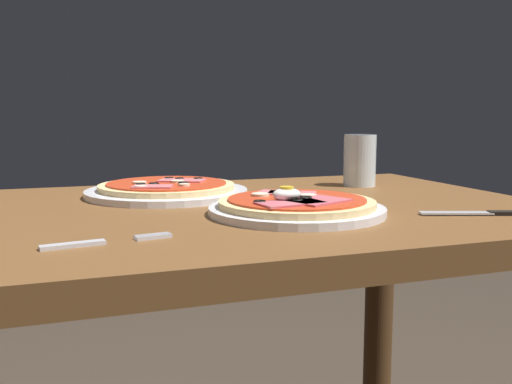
# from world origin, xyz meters

# --- Properties ---
(dining_table) EXTENTS (1.16, 0.71, 0.75)m
(dining_table) POSITION_xyz_m (0.00, 0.00, 0.62)
(dining_table) COLOR brown
(dining_table) RESTS_ON ground
(pizza_foreground) EXTENTS (0.27, 0.27, 0.05)m
(pizza_foreground) POSITION_xyz_m (0.12, -0.10, 0.76)
(pizza_foreground) COLOR white
(pizza_foreground) RESTS_ON dining_table
(pizza_across_left) EXTENTS (0.30, 0.30, 0.03)m
(pizza_across_left) POSITION_xyz_m (-0.03, 0.16, 0.76)
(pizza_across_left) COLOR white
(pizza_across_left) RESTS_ON dining_table
(water_glass_near) EXTENTS (0.07, 0.07, 0.11)m
(water_glass_near) POSITION_xyz_m (0.38, 0.17, 0.80)
(water_glass_near) COLOR silver
(water_glass_near) RESTS_ON dining_table
(fork) EXTENTS (0.16, 0.04, 0.00)m
(fork) POSITION_xyz_m (-0.19, -0.21, 0.75)
(fork) COLOR silver
(fork) RESTS_ON dining_table
(knife) EXTENTS (0.19, 0.08, 0.01)m
(knife) POSITION_xyz_m (0.40, -0.21, 0.75)
(knife) COLOR silver
(knife) RESTS_ON dining_table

